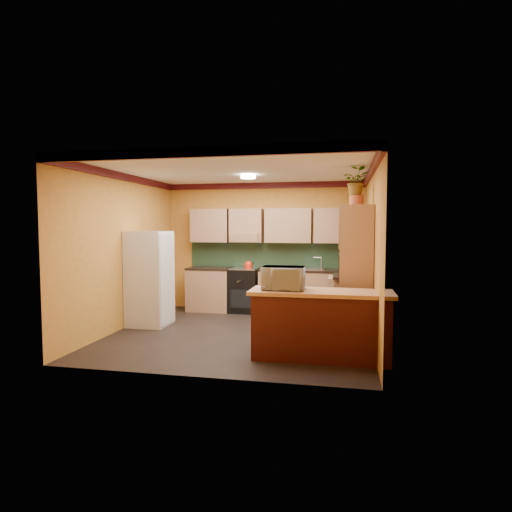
{
  "coord_description": "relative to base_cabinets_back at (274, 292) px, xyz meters",
  "views": [
    {
      "loc": [
        1.65,
        -6.82,
        1.79
      ],
      "look_at": [
        0.17,
        0.45,
        1.27
      ],
      "focal_mm": 30.0,
      "sensor_mm": 36.0,
      "label": 1
    }
  ],
  "objects": [
    {
      "name": "base_cabinets_back",
      "position": [
        0.0,
        0.0,
        0.0
      ],
      "size": [
        3.65,
        0.6,
        0.88
      ],
      "primitive_type": "cube",
      "color": "tan",
      "rests_on": "ground"
    },
    {
      "name": "room_shell",
      "position": [
        -0.25,
        -1.52,
        1.65
      ],
      "size": [
        4.24,
        4.24,
        2.72
      ],
      "color": "black",
      "rests_on": "ground"
    },
    {
      "name": "microwave",
      "position": [
        0.6,
        -2.91,
        0.65
      ],
      "size": [
        0.57,
        0.38,
        0.31
      ],
      "primitive_type": "imported",
      "rotation": [
        0.0,
        0.0,
        0.0
      ],
      "color": "silver",
      "rests_on": "bar_top"
    },
    {
      "name": "bar_top",
      "position": [
        1.1,
        -2.91,
        0.47
      ],
      "size": [
        1.9,
        0.65,
        0.05
      ],
      "primitive_type": "cube",
      "color": "tan",
      "rests_on": "breakfast_bar"
    },
    {
      "name": "fern",
      "position": [
        1.58,
        -1.84,
        2.03
      ],
      "size": [
        0.47,
        0.44,
        0.42
      ],
      "primitive_type": "imported",
      "rotation": [
        0.0,
        0.0,
        -0.34
      ],
      "color": "tan",
      "rests_on": "fern_pot"
    },
    {
      "name": "countertop_back",
      "position": [
        0.0,
        -0.0,
        0.46
      ],
      "size": [
        3.65,
        0.62,
        0.04
      ],
      "primitive_type": "cube",
      "color": "black",
      "rests_on": "base_cabinets_back"
    },
    {
      "name": "fern_pot",
      "position": [
        1.58,
        -1.84,
        1.74
      ],
      "size": [
        0.22,
        0.22,
        0.16
      ],
      "primitive_type": "cylinder",
      "color": "#A34727",
      "rests_on": "pantry"
    },
    {
      "name": "pantry",
      "position": [
        1.58,
        -1.89,
        0.61
      ],
      "size": [
        0.48,
        0.9,
        2.1
      ],
      "primitive_type": "cube",
      "color": "tan",
      "rests_on": "ground"
    },
    {
      "name": "kettle",
      "position": [
        -0.53,
        -0.05,
        0.56
      ],
      "size": [
        0.19,
        0.19,
        0.18
      ],
      "primitive_type": null,
      "rotation": [
        0.0,
        0.0,
        -0.11
      ],
      "color": "red",
      "rests_on": "stove"
    },
    {
      "name": "stove",
      "position": [
        -0.62,
        -0.0,
        0.02
      ],
      "size": [
        0.58,
        0.58,
        0.91
      ],
      "primitive_type": "cube",
      "color": "black",
      "rests_on": "ground"
    },
    {
      "name": "sink",
      "position": [
        0.77,
        0.0,
        0.5
      ],
      "size": [
        0.48,
        0.4,
        0.03
      ],
      "primitive_type": "cube",
      "color": "silver",
      "rests_on": "countertop_back"
    },
    {
      "name": "countertop_right",
      "position": [
        1.53,
        -0.88,
        0.46
      ],
      "size": [
        0.62,
        0.8,
        0.04
      ],
      "primitive_type": "cube",
      "color": "black",
      "rests_on": "base_cabinets_right"
    },
    {
      "name": "breakfast_bar",
      "position": [
        1.1,
        -2.91,
        0.0
      ],
      "size": [
        1.8,
        0.55,
        0.88
      ],
      "primitive_type": "cube",
      "color": "#441510",
      "rests_on": "ground"
    },
    {
      "name": "fridge",
      "position": [
        -2.02,
        -1.53,
        0.41
      ],
      "size": [
        0.68,
        0.66,
        1.7
      ],
      "primitive_type": "cube",
      "color": "silver",
      "rests_on": "ground"
    },
    {
      "name": "base_cabinets_right",
      "position": [
        1.53,
        -0.88,
        0.0
      ],
      "size": [
        0.6,
        0.8,
        0.88
      ],
      "primitive_type": "cube",
      "color": "tan",
      "rests_on": "ground"
    }
  ]
}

